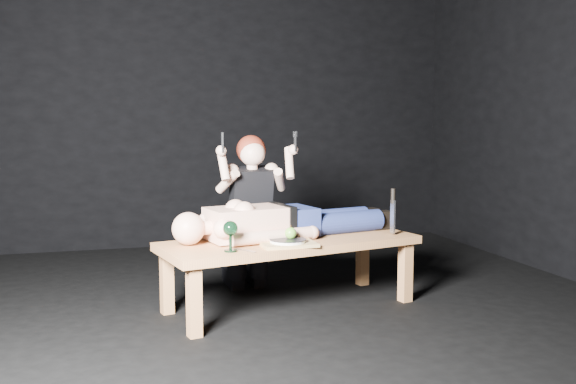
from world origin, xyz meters
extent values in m
plane|color=black|center=(0.00, 0.00, 0.00)|extent=(5.00, 5.00, 0.00)
plane|color=black|center=(0.00, 2.50, 1.50)|extent=(5.00, 0.00, 5.00)
cube|color=#B87C41|center=(0.23, 0.20, 0.23)|extent=(1.75, 0.97, 0.45)
cube|color=tan|center=(0.16, 0.00, 0.46)|extent=(0.34, 0.25, 0.02)
cylinder|color=white|center=(0.16, 0.00, 0.48)|extent=(0.23, 0.23, 0.02)
sphere|color=#53AB1E|center=(0.18, 0.01, 0.52)|extent=(0.07, 0.07, 0.07)
cube|color=#B2B2B7|center=(-0.12, -0.08, 0.45)|extent=(0.11, 0.16, 0.01)
cube|color=#B2B2B7|center=(0.31, 0.01, 0.45)|extent=(0.05, 0.18, 0.01)
cube|color=#B2B2B7|center=(0.30, 0.09, 0.45)|extent=(0.12, 0.15, 0.01)
camera|label=1|loc=(-0.87, -3.62, 1.19)|focal=39.12mm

